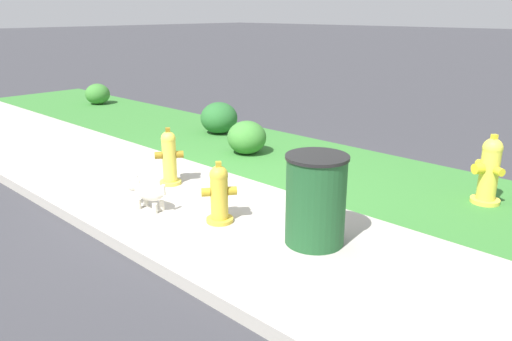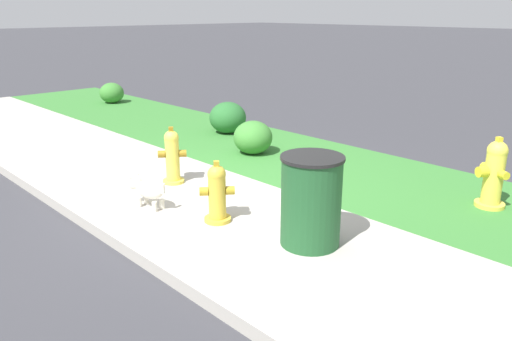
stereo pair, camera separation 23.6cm
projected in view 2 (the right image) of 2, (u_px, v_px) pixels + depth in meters
The scene contains 12 objects.
ground_plane at pixel (189, 201), 5.74m from camera, with size 120.00×120.00×0.00m, color #38383D.
sidewalk_pavement at pixel (189, 201), 5.74m from camera, with size 18.00×2.12×0.01m, color #ADA89E.
grass_verge at pixel (313, 162), 7.20m from camera, with size 18.00×2.31×0.01m, color #387A33.
street_curb at pixel (96, 225), 4.98m from camera, with size 18.00×0.16×0.12m, color #ADA89E.
fire_hydrant_far_end at pixel (172, 157), 6.25m from camera, with size 0.33×0.34×0.73m.
fire_hydrant_by_grass_verge at pixel (217, 193), 5.11m from camera, with size 0.33×0.34×0.66m.
fire_hydrant_near_corner at pixel (494, 174), 5.48m from camera, with size 0.38×0.37×0.80m.
small_white_dog at pixel (147, 189), 5.51m from camera, with size 0.56×0.26×0.40m.
trash_bin at pixel (311, 201), 4.57m from camera, with size 0.58×0.58×0.86m.
shrub_bush_near_lamp at pixel (228, 118), 8.87m from camera, with size 0.65×0.65×0.56m.
shrub_bush_far_verge at pixel (253, 137), 7.59m from camera, with size 0.60×0.60×0.51m.
shrub_bush_mid_verge at pixel (112, 93), 11.75m from camera, with size 0.56×0.56×0.47m.
Camera 2 is at (4.40, -3.15, 2.11)m, focal length 35.00 mm.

